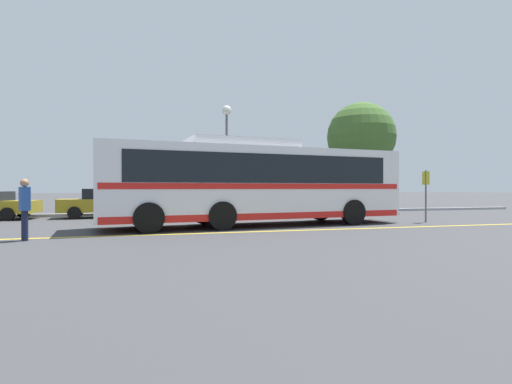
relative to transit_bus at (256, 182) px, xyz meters
The scene contains 10 objects.
ground_plane 1.86m from the transit_bus, 22.25° to the left, with size 220.00×220.00×0.00m, color #38383A.
lane_strip_0 2.78m from the transit_bus, 89.65° to the right, with size 0.20×31.74×0.01m, color gold.
curb_strip 7.35m from the transit_bus, 89.89° to the left, with size 39.74×0.36×0.15m, color #99999E.
transit_bus is the anchor object (origin of this frame).
parked_car_1 8.66m from the transit_bus, 135.43° to the left, with size 4.36×2.10×1.42m.
parked_car_2 5.86m from the transit_bus, 93.53° to the left, with size 4.21×2.05×1.37m.
pedestrian_0 7.86m from the transit_bus, 160.22° to the right, with size 0.38×0.47×1.71m.
bus_stop_sign 7.39m from the transit_bus, ahead, with size 0.08×0.40×2.21m.
street_lamp 9.08m from the transit_bus, 86.49° to the left, with size 0.57×0.57×6.40m.
tree_0 14.49m from the transit_bus, 43.51° to the left, with size 4.69×4.69×7.37m.
Camera 1 is at (-4.78, -15.27, 1.46)m, focal length 28.00 mm.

